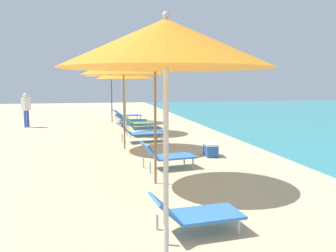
# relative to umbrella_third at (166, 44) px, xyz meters

# --- Properties ---
(umbrella_third) EXTENTS (1.88, 1.88, 2.62)m
(umbrella_third) POSITION_rel_umbrella_third_xyz_m (0.00, 0.00, 0.00)
(umbrella_third) COLOR silver
(umbrella_third) RESTS_ON ground
(lounger_third_shoreside) EXTENTS (1.27, 0.69, 0.54)m
(lounger_third_shoreside) POSITION_rel_umbrella_third_xyz_m (0.65, 1.30, -2.07)
(lounger_third_shoreside) COLOR blue
(lounger_third_shoreside) RESTS_ON ground
(umbrella_fourth) EXTENTS (2.41, 2.41, 3.04)m
(umbrella_fourth) POSITION_rel_umbrella_third_xyz_m (0.53, 3.70, 0.34)
(umbrella_fourth) COLOR olive
(umbrella_fourth) RESTS_ON ground
(lounger_fourth_shoreside) EXTENTS (1.31, 0.80, 0.64)m
(lounger_fourth_shoreside) POSITION_rel_umbrella_third_xyz_m (1.00, 4.85, -2.02)
(lounger_fourth_shoreside) COLOR blue
(lounger_fourth_shoreside) RESTS_ON ground
(umbrella_fifth) EXTENTS (2.50, 2.50, 2.90)m
(umbrella_fifth) POSITION_rel_umbrella_third_xyz_m (0.24, 7.53, 0.19)
(umbrella_fifth) COLOR olive
(umbrella_fifth) RESTS_ON ground
(lounger_fifth_shoreside) EXTENTS (1.53, 0.77, 0.64)m
(lounger_fifth_shoreside) POSITION_rel_umbrella_third_xyz_m (0.86, 8.66, -2.01)
(lounger_fifth_shoreside) COLOR blue
(lounger_fifth_shoreside) RESTS_ON ground
(umbrella_sixth) EXTENTS (2.27, 2.27, 2.67)m
(umbrella_sixth) POSITION_rel_umbrella_third_xyz_m (0.58, 10.96, 0.03)
(umbrella_sixth) COLOR silver
(umbrella_sixth) RESTS_ON ground
(lounger_sixth_shoreside) EXTENTS (1.29, 0.69, 0.59)m
(lounger_sixth_shoreside) POSITION_rel_umbrella_third_xyz_m (1.23, 11.94, -2.04)
(lounger_sixth_shoreside) COLOR #4CA572
(lounger_sixth_shoreside) RESTS_ON ground
(lounger_sixth_inland) EXTENTS (1.47, 0.86, 0.60)m
(lounger_sixth_inland) POSITION_rel_umbrella_third_xyz_m (1.11, 10.06, -2.02)
(lounger_sixth_inland) COLOR blue
(lounger_sixth_inland) RESTS_ON ground
(umbrella_farthest) EXTENTS (2.44, 2.44, 3.01)m
(umbrella_farthest) POSITION_rel_umbrella_third_xyz_m (0.22, 14.80, 0.29)
(umbrella_farthest) COLOR #4C4C51
(umbrella_farthest) RESTS_ON ground
(lounger_farthest_shoreside) EXTENTS (1.60, 0.93, 0.59)m
(lounger_farthest_shoreside) POSITION_rel_umbrella_third_xyz_m (1.05, 15.75, -2.05)
(lounger_farthest_shoreside) COLOR blue
(lounger_farthest_shoreside) RESTS_ON ground
(lounger_farthest_inland) EXTENTS (1.57, 0.98, 0.53)m
(lounger_farthest_inland) POSITION_rel_umbrella_third_xyz_m (1.03, 13.53, -2.08)
(lounger_farthest_inland) COLOR blue
(lounger_farthest_inland) RESTS_ON ground
(person_walking_near) EXTENTS (0.38, 0.42, 1.53)m
(person_walking_near) POSITION_rel_umbrella_third_xyz_m (-3.64, 13.67, -1.42)
(person_walking_near) COLOR #334CB2
(person_walking_near) RESTS_ON ground
(cooler_box) EXTENTS (0.36, 0.55, 0.36)m
(cooler_box) POSITION_rel_umbrella_third_xyz_m (2.47, 5.99, -2.16)
(cooler_box) COLOR #2659B2
(cooler_box) RESTS_ON ground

